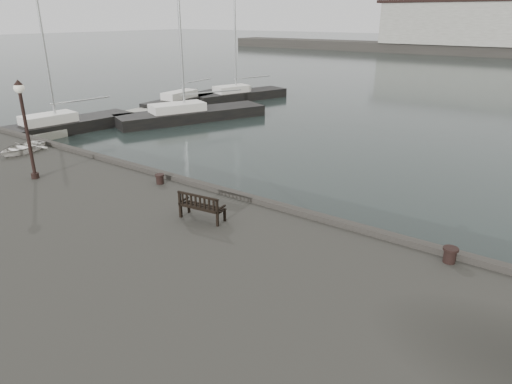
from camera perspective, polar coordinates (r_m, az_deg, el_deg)
ground at (r=16.43m, az=-0.06°, el=-6.04°), size 400.00×400.00×0.00m
pontoon at (r=36.70m, az=-16.51°, el=8.90°), size 2.00×24.00×0.50m
bench at (r=14.30m, az=-6.76°, el=-2.41°), size 1.54×0.70×0.86m
bollard_left at (r=17.64m, az=-11.93°, el=1.60°), size 0.38×0.38×0.37m
bollard_right at (r=12.85m, az=23.08°, el=-7.27°), size 0.51×0.51×0.41m
lamp_post at (r=19.30m, az=-26.99°, el=8.39°), size 0.38×0.38×3.80m
dinghy at (r=23.88m, az=-27.27°, el=4.95°), size 2.14×2.63×0.48m
yacht_a at (r=34.36m, az=-22.82°, el=7.30°), size 3.74×9.95×13.27m
yacht_b at (r=41.94m, az=-8.59°, el=10.97°), size 2.78×9.71×12.73m
yacht_c at (r=35.83m, az=-7.98°, el=9.27°), size 7.02×11.64×15.18m
yacht_d at (r=44.52m, az=-1.99°, el=11.75°), size 5.32×9.71×11.84m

